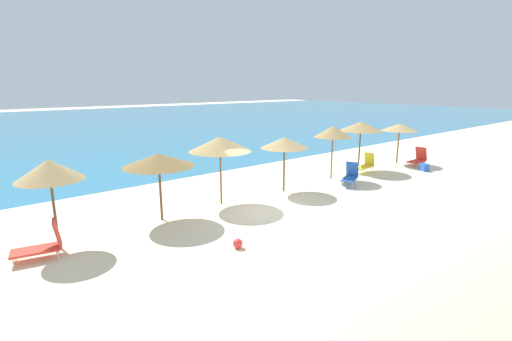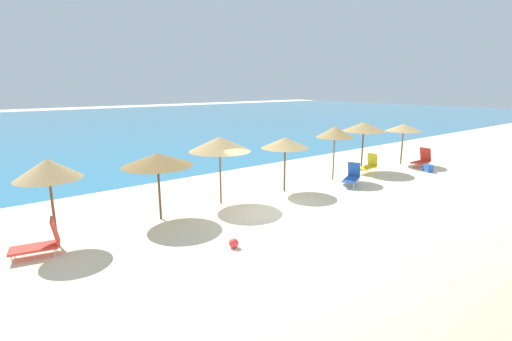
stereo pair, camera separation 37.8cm
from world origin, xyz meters
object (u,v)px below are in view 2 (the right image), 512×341
at_px(beach_umbrella_4, 285,143).
at_px(beach_umbrella_6, 364,127).
at_px(beach_umbrella_1, 48,169).
at_px(lounge_chair_2, 422,159).
at_px(beach_umbrella_2, 157,160).
at_px(lounge_chair_4, 352,176).
at_px(beach_umbrella_5, 335,132).
at_px(lounge_chair_0, 368,165).
at_px(beach_ball, 234,243).
at_px(beach_umbrella_7, 404,128).
at_px(lounge_chair_3, 41,242).
at_px(cooler_box, 428,168).
at_px(beach_umbrella_3, 220,144).

relative_size(beach_umbrella_4, beach_umbrella_6, 0.90).
xyz_separation_m(beach_umbrella_4, beach_umbrella_6, (6.55, 0.44, 0.26)).
xyz_separation_m(beach_umbrella_1, lounge_chair_2, (20.19, -1.17, -2.02)).
bearing_deg(beach_umbrella_2, lounge_chair_4, -8.61).
bearing_deg(beach_umbrella_5, beach_umbrella_1, -179.42).
bearing_deg(lounge_chair_4, lounge_chair_0, -93.81).
bearing_deg(lounge_chair_4, beach_umbrella_5, -33.31).
bearing_deg(beach_ball, beach_umbrella_6, 19.01).
xyz_separation_m(beach_umbrella_1, beach_umbrella_7, (19.93, 0.10, -0.16)).
bearing_deg(beach_umbrella_2, beach_umbrella_4, -1.07).
relative_size(beach_umbrella_1, lounge_chair_3, 1.95).
height_order(beach_umbrella_4, cooler_box, beach_umbrella_4).
bearing_deg(lounge_chair_2, beach_umbrella_6, 65.45).
distance_m(beach_umbrella_7, cooler_box, 3.14).
relative_size(beach_umbrella_3, lounge_chair_2, 2.15).
relative_size(lounge_chair_3, cooler_box, 2.89).
bearing_deg(lounge_chair_0, beach_umbrella_3, 82.48).
distance_m(lounge_chair_0, beach_ball, 12.36).
bearing_deg(beach_umbrella_3, lounge_chair_0, -2.89).
bearing_deg(lounge_chair_2, beach_umbrella_3, 82.62).
bearing_deg(lounge_chair_3, beach_umbrella_7, -76.56).
xyz_separation_m(beach_umbrella_2, lounge_chair_0, (12.56, -0.30, -1.83)).
distance_m(beach_umbrella_3, beach_umbrella_5, 6.97).
height_order(beach_umbrella_2, lounge_chair_3, beach_umbrella_2).
distance_m(lounge_chair_4, cooler_box, 6.06).
distance_m(beach_umbrella_4, beach_umbrella_5, 3.59).
bearing_deg(beach_ball, cooler_box, 5.97).
bearing_deg(beach_umbrella_3, lounge_chair_3, -172.34).
height_order(beach_umbrella_5, lounge_chair_3, beach_umbrella_5).
relative_size(beach_umbrella_3, beach_umbrella_7, 1.13).
relative_size(lounge_chair_3, beach_ball, 4.64).
height_order(beach_umbrella_1, beach_umbrella_5, beach_umbrella_5).
xyz_separation_m(beach_umbrella_3, cooler_box, (12.76, -2.47, -2.36)).
bearing_deg(beach_umbrella_1, lounge_chair_2, -3.31).
xyz_separation_m(lounge_chair_3, lounge_chair_4, (13.68, -0.71, 0.07)).
bearing_deg(lounge_chair_4, beach_umbrella_3, 51.30).
distance_m(lounge_chair_3, cooler_box, 19.74).
bearing_deg(lounge_chair_4, beach_umbrella_2, 56.34).
distance_m(beach_umbrella_4, lounge_chair_2, 10.62).
relative_size(beach_umbrella_4, cooler_box, 5.21).
height_order(lounge_chair_0, lounge_chair_2, lounge_chair_2).
height_order(beach_ball, cooler_box, cooler_box).
bearing_deg(beach_umbrella_4, beach_umbrella_1, -179.59).
xyz_separation_m(beach_umbrella_5, lounge_chair_3, (-13.89, -0.69, -2.13)).
xyz_separation_m(beach_umbrella_7, lounge_chair_3, (-20.43, -0.66, -1.90)).
bearing_deg(cooler_box, beach_umbrella_6, 137.42).
bearing_deg(beach_umbrella_1, lounge_chair_0, -0.41).
distance_m(beach_umbrella_1, beach_umbrella_5, 13.39).
distance_m(beach_umbrella_2, lounge_chair_2, 16.76).
distance_m(beach_umbrella_5, beach_ball, 10.13).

